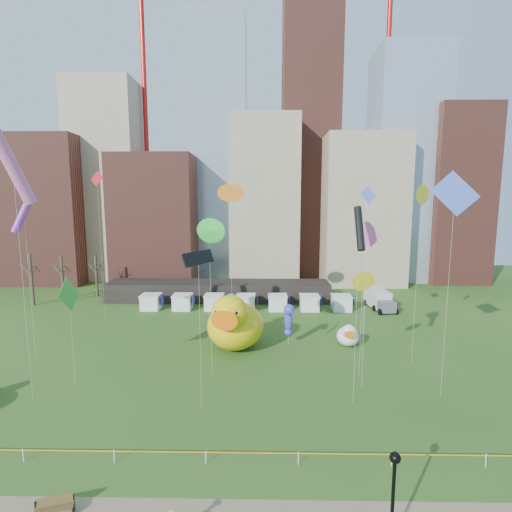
{
  "coord_description": "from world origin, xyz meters",
  "views": [
    {
      "loc": [
        3.67,
        -22.8,
        16.9
      ],
      "look_at": [
        3.05,
        11.73,
        12.0
      ],
      "focal_mm": 27.0,
      "sensor_mm": 36.0,
      "label": 1
    }
  ],
  "objects_px": {
    "seahorse_green": "(231,306)",
    "box_truck": "(379,299)",
    "seahorse_purple": "(289,318)",
    "lamppost": "(393,489)",
    "small_duck": "(348,335)",
    "park_bench": "(54,506)",
    "big_duck": "(234,323)"
  },
  "relations": [
    {
      "from": "small_duck",
      "to": "box_truck",
      "type": "bearing_deg",
      "value": 69.93
    },
    {
      "from": "lamppost",
      "to": "box_truck",
      "type": "xyz_separation_m",
      "value": [
        12.13,
        42.93,
        -1.68
      ]
    },
    {
      "from": "small_duck",
      "to": "park_bench",
      "type": "relative_size",
      "value": 1.87
    },
    {
      "from": "park_bench",
      "to": "box_truck",
      "type": "distance_m",
      "value": 50.89
    },
    {
      "from": "park_bench",
      "to": "seahorse_purple",
      "type": "bearing_deg",
      "value": 42.27
    },
    {
      "from": "big_duck",
      "to": "seahorse_purple",
      "type": "relative_size",
      "value": 1.9
    },
    {
      "from": "big_duck",
      "to": "park_bench",
      "type": "distance_m",
      "value": 25.28
    },
    {
      "from": "seahorse_purple",
      "to": "lamppost",
      "type": "relative_size",
      "value": 0.96
    },
    {
      "from": "big_duck",
      "to": "box_truck",
      "type": "xyz_separation_m",
      "value": [
        21.68,
        17.48,
        -1.65
      ]
    },
    {
      "from": "big_duck",
      "to": "lamppost",
      "type": "distance_m",
      "value": 27.19
    },
    {
      "from": "seahorse_purple",
      "to": "lamppost",
      "type": "xyz_separation_m",
      "value": [
        3.28,
        -26.9,
        -0.21
      ]
    },
    {
      "from": "seahorse_green",
      "to": "lamppost",
      "type": "xyz_separation_m",
      "value": [
        10.13,
        -28.31,
        -1.15
      ]
    },
    {
      "from": "seahorse_purple",
      "to": "lamppost",
      "type": "height_order",
      "value": "lamppost"
    },
    {
      "from": "seahorse_purple",
      "to": "park_bench",
      "type": "height_order",
      "value": "seahorse_purple"
    },
    {
      "from": "lamppost",
      "to": "box_truck",
      "type": "bearing_deg",
      "value": 74.22
    },
    {
      "from": "small_duck",
      "to": "seahorse_green",
      "type": "relative_size",
      "value": 0.64
    },
    {
      "from": "big_duck",
      "to": "box_truck",
      "type": "distance_m",
      "value": 27.9
    },
    {
      "from": "seahorse_green",
      "to": "seahorse_purple",
      "type": "xyz_separation_m",
      "value": [
        6.85,
        -1.41,
        -0.94
      ]
    },
    {
      "from": "park_bench",
      "to": "box_truck",
      "type": "bearing_deg",
      "value": 36.03
    },
    {
      "from": "big_duck",
      "to": "seahorse_purple",
      "type": "height_order",
      "value": "big_duck"
    },
    {
      "from": "seahorse_green",
      "to": "small_duck",
      "type": "bearing_deg",
      "value": -17.03
    },
    {
      "from": "seahorse_purple",
      "to": "box_truck",
      "type": "height_order",
      "value": "seahorse_purple"
    },
    {
      "from": "seahorse_green",
      "to": "lamppost",
      "type": "relative_size",
      "value": 1.14
    },
    {
      "from": "park_bench",
      "to": "box_truck",
      "type": "xyz_separation_m",
      "value": [
        29.71,
        41.31,
        0.95
      ]
    },
    {
      "from": "small_duck",
      "to": "seahorse_purple",
      "type": "distance_m",
      "value": 7.34
    },
    {
      "from": "seahorse_green",
      "to": "box_truck",
      "type": "bearing_deg",
      "value": 22.38
    },
    {
      "from": "small_duck",
      "to": "box_truck",
      "type": "distance_m",
      "value": 18.16
    },
    {
      "from": "lamppost",
      "to": "big_duck",
      "type": "bearing_deg",
      "value": 110.57
    },
    {
      "from": "lamppost",
      "to": "box_truck",
      "type": "distance_m",
      "value": 44.64
    },
    {
      "from": "seahorse_green",
      "to": "box_truck",
      "type": "relative_size",
      "value": 0.83
    },
    {
      "from": "small_duck",
      "to": "park_bench",
      "type": "bearing_deg",
      "value": -122.85
    },
    {
      "from": "seahorse_green",
      "to": "park_bench",
      "type": "bearing_deg",
      "value": -116.52
    }
  ]
}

